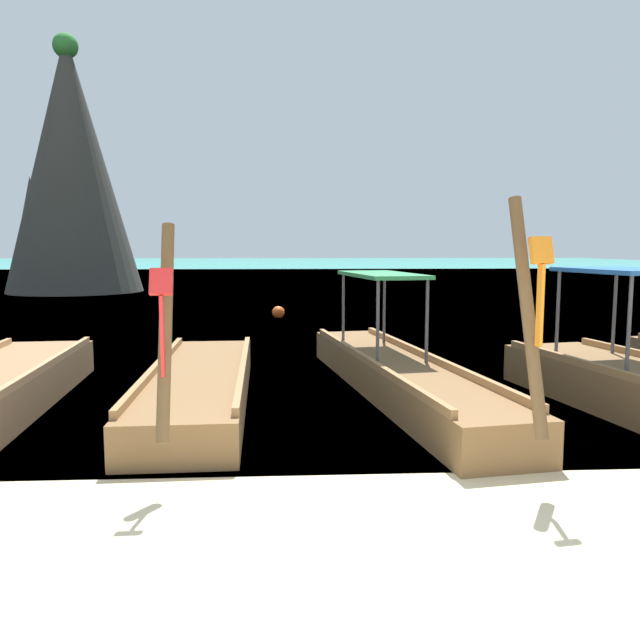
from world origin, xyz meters
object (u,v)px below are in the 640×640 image
Objects in this scene: karst_rock at (68,169)px; mooring_buoy_near at (278,312)px; longtail_boat_red_ribbon at (200,386)px; longtail_boat_orange_ribbon at (398,373)px.

karst_rock reaches higher than mooring_buoy_near.
longtail_boat_red_ribbon is 25.53m from karst_rock.
longtail_boat_orange_ribbon is 26.36m from karst_rock.
longtail_boat_orange_ribbon is at bearing 8.19° from longtail_boat_red_ribbon.
karst_rock is at bearing 129.73° from mooring_buoy_near.
longtail_boat_red_ribbon is 2.93m from longtail_boat_orange_ribbon.
longtail_boat_orange_ribbon reaches higher than mooring_buoy_near.
longtail_boat_orange_ribbon is at bearing -61.45° from karst_rock.
karst_rock is 17.24m from mooring_buoy_near.
longtail_boat_red_ribbon reaches higher than mooring_buoy_near.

